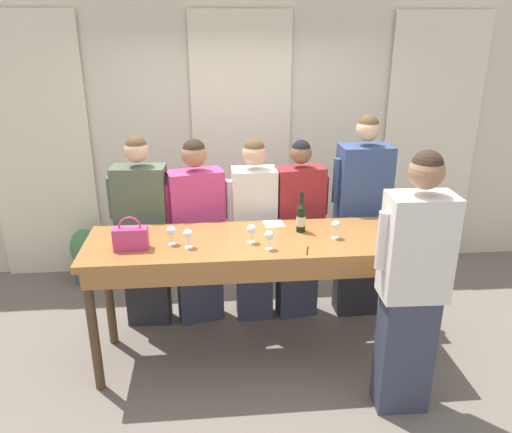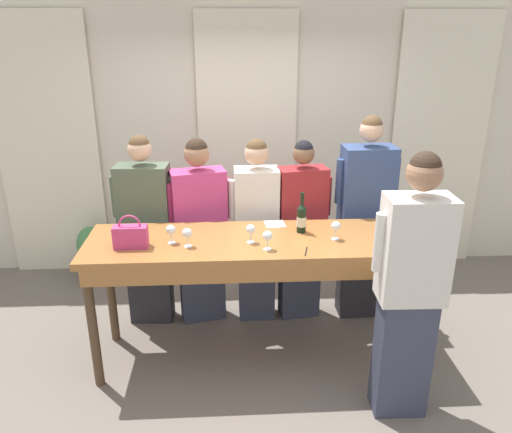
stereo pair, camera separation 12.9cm
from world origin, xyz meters
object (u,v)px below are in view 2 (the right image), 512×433
wine_glass_front_left (403,216)px  wine_glass_center_left (268,236)px  guest_olive_jacket (146,231)px  wine_glass_center_mid (336,227)px  potted_plant (92,253)px  wine_bottle (302,218)px  wine_glass_front_right (187,233)px  wine_glass_front_mid (171,230)px  guest_cream_sweater (256,230)px  wine_glass_center_right (251,230)px  handbag (131,236)px  tasting_bar (257,253)px  guest_navy_coat (364,220)px  guest_pink_top (200,231)px  host_pouring (410,289)px  guest_striped_shirt (301,231)px

wine_glass_front_left → wine_glass_center_left: (-1.09, -0.35, 0.00)m
wine_glass_front_left → guest_olive_jacket: guest_olive_jacket is taller
wine_glass_center_mid → potted_plant: (-2.24, 1.47, -0.84)m
wine_bottle → wine_glass_front_right: size_ratio=2.25×
wine_glass_front_mid → guest_cream_sweater: 0.97m
wine_glass_center_right → handbag: bearing=-177.8°
tasting_bar → guest_navy_coat: 1.17m
wine_glass_center_left → guest_cream_sweater: bearing=92.3°
guest_pink_top → tasting_bar: bearing=-54.1°
wine_glass_front_mid → guest_navy_coat: bearing=22.1°
guest_olive_jacket → host_pouring: 2.26m
wine_bottle → potted_plant: bearing=146.9°
guest_cream_sweater → guest_navy_coat: (0.95, -0.00, 0.08)m
wine_glass_front_right → guest_striped_shirt: guest_striped_shirt is taller
wine_glass_center_mid → wine_glass_center_right: (-0.63, -0.03, 0.00)m
guest_navy_coat → potted_plant: size_ratio=3.12×
handbag → guest_striped_shirt: size_ratio=0.15×
tasting_bar → guest_pink_top: guest_pink_top is taller
handbag → wine_glass_center_left: handbag is taller
wine_glass_front_left → guest_navy_coat: bearing=110.6°
wine_glass_front_mid → wine_glass_center_left: same height
potted_plant → guest_olive_jacket: bearing=-48.0°
guest_navy_coat → wine_glass_front_mid: bearing=-157.9°
potted_plant → wine_glass_front_right: bearing=-53.2°
wine_glass_front_left → wine_glass_center_left: size_ratio=1.00×
guest_cream_sweater → host_pouring: size_ratio=0.90×
wine_glass_front_right → guest_olive_jacket: guest_olive_jacket is taller
tasting_bar → wine_glass_center_right: 0.22m
wine_glass_center_left → guest_striped_shirt: size_ratio=0.09×
guest_olive_jacket → guest_navy_coat: guest_navy_coat is taller
potted_plant → wine_glass_front_left: bearing=-24.3°
tasting_bar → wine_glass_front_left: size_ratio=17.89×
wine_bottle → guest_olive_jacket: 1.40m
wine_glass_center_left → wine_glass_center_right: size_ratio=1.00×
handbag → wine_glass_front_left: handbag is taller
guest_striped_shirt → wine_glass_center_right: bearing=-124.9°
wine_glass_center_mid → host_pouring: (0.36, -0.62, -0.19)m
wine_glass_center_mid → host_pouring: host_pouring is taller
wine_bottle → guest_pink_top: size_ratio=0.19×
guest_olive_jacket → guest_navy_coat: bearing=-0.0°
guest_olive_jacket → guest_striped_shirt: size_ratio=1.04×
wine_glass_front_left → wine_glass_center_mid: size_ratio=1.00×
handbag → potted_plant: handbag is taller
wine_glass_center_left → host_pouring: size_ratio=0.08×
guest_pink_top → handbag: bearing=-122.2°
potted_plant → wine_glass_center_left: bearing=-43.3°
wine_glass_center_right → guest_striped_shirt: bearing=55.1°
wine_glass_center_left → guest_striped_shirt: 0.93m
wine_glass_center_left → wine_glass_center_mid: 0.54m
tasting_bar → wine_glass_center_left: (0.07, -0.17, 0.21)m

